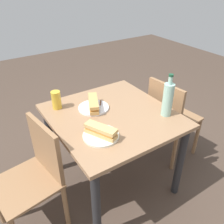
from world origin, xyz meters
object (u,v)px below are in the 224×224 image
Objects in this scene: dining_table at (112,127)px; water_bottle at (168,99)px; baguette_sandwich_near at (101,131)px; knife_far at (100,105)px; plate_near at (101,136)px; chair_near at (36,173)px; plate_far at (94,108)px; chair_far at (169,116)px; baguette_sandwich_far at (93,103)px; beer_glass at (56,100)px; knife_near at (104,130)px.

dining_table is 2.83× the size of water_bottle.
knife_far is (-0.33, 0.19, -0.03)m from baguette_sandwich_near.
plate_near is 0.38m from knife_far.
chair_near is at bearing -101.36° from water_bottle.
plate_far is 0.06m from knife_far.
chair_near reaches higher than knife_far.
chair_far is at bearing 89.23° from dining_table.
baguette_sandwich_near is at bearing -93.57° from water_bottle.
chair_far and chair_near have the same top height.
knife_far is (-0.33, 0.19, 0.01)m from plate_near.
chair_far is at bearing 77.59° from knife_far.
plate_near is 0.95× the size of baguette_sandwich_far.
dining_table is at bearing -90.77° from chair_far.
dining_table is 1.11× the size of chair_far.
knife_far is at bearing 149.71° from plate_near.
chair_far reaches higher than baguette_sandwich_far.
chair_far is at bearing 71.16° from beer_glass.
baguette_sandwich_near reaches higher than knife_far.
plate_near is at bearing 116.57° from baguette_sandwich_near.
baguette_sandwich_near is 0.57m from water_bottle.
knife_near is 0.33m from plate_far.
water_bottle reaches higher than beer_glass.
beer_glass is (-0.17, -0.24, 0.02)m from baguette_sandwich_far.
chair_far is 0.91m from plate_near.
water_bottle is 2.27× the size of beer_glass.
chair_far is 3.46× the size of plate_far.
dining_table is at bearing -123.73° from water_bottle.
beer_glass is at bearing -168.89° from baguette_sandwich_near.
chair_near reaches higher than baguette_sandwich_near.
baguette_sandwich_near reaches higher than knife_near.
knife_far is at bearing 58.41° from beer_glass.
water_bottle reaches higher than chair_near.
water_bottle is (0.03, 0.56, 0.13)m from plate_near.
beer_glass is at bearing -108.84° from chair_far.
baguette_sandwich_near is 0.91× the size of baguette_sandwich_far.
dining_table is 6.43× the size of beer_glass.
baguette_sandwich_far is at bearing 107.74° from chair_near.
knife_far is at bearing -135.25° from water_bottle.
knife_far is at bearing 76.14° from baguette_sandwich_far.
plate_far is (-0.16, -0.72, 0.25)m from chair_far.
plate_far is at bearing -102.53° from chair_far.
plate_near is (0.16, 0.43, 0.25)m from chair_near.
baguette_sandwich_near is 1.60× the size of beer_glass.
knife_near is at bearing -79.46° from chair_far.
chair_far is 0.87m from knife_near.
baguette_sandwich_far is 0.29m from beer_glass.
chair_far reaches higher than dining_table.
knife_near is at bearing -16.73° from baguette_sandwich_far.
baguette_sandwich_far is 1.63× the size of knife_far.
chair_near is 3.46× the size of plate_far.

